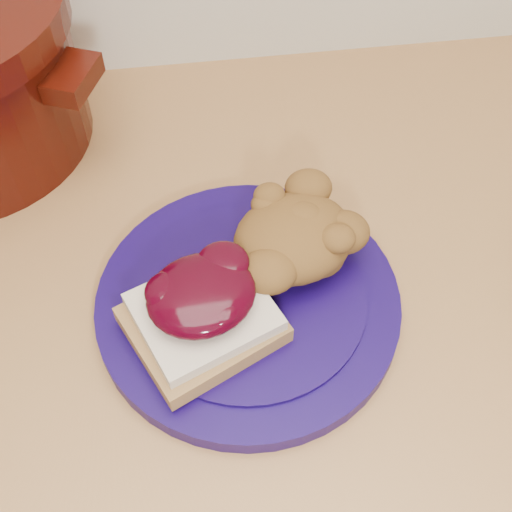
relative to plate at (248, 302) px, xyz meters
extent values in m
cube|color=beige|center=(0.05, 0.07, -0.48)|extent=(4.00, 0.60, 0.86)
cylinder|color=#110441|center=(0.00, 0.00, 0.00)|extent=(0.35, 0.35, 0.02)
cube|color=olive|center=(-0.04, -0.03, 0.02)|extent=(0.15, 0.14, 0.02)
cube|color=beige|center=(-0.04, -0.03, 0.04)|extent=(0.13, 0.13, 0.01)
ellipsoid|color=black|center=(-0.04, -0.02, 0.06)|extent=(0.11, 0.11, 0.03)
ellipsoid|color=brown|center=(0.05, 0.04, 0.04)|extent=(0.14, 0.13, 0.06)
cube|color=#310A04|center=(-0.14, 0.21, 0.10)|extent=(0.06, 0.07, 0.02)
cylinder|color=black|center=(-0.23, 0.29, 0.05)|extent=(0.06, 0.06, 0.11)
camera|label=1|loc=(-0.04, -0.31, 0.49)|focal=45.00mm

